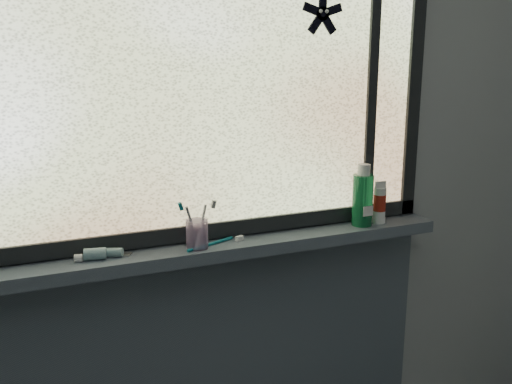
% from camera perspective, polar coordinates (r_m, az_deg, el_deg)
% --- Properties ---
extents(wall_back, '(3.00, 0.01, 2.50)m').
position_cam_1_polar(wall_back, '(1.80, -5.50, 2.46)').
color(wall_back, '#9EA3A8').
rests_on(wall_back, ground).
extents(windowsill, '(1.62, 0.14, 0.04)m').
position_cam_1_polar(windowsill, '(1.79, -4.58, -5.83)').
color(windowsill, '#495462').
rests_on(windowsill, wall_back).
extents(window_pane, '(1.50, 0.01, 1.00)m').
position_cam_1_polar(window_pane, '(1.74, -5.47, 11.40)').
color(window_pane, silver).
rests_on(window_pane, wall_back).
extents(frame_bottom, '(1.60, 0.03, 0.05)m').
position_cam_1_polar(frame_bottom, '(1.82, -5.10, -3.88)').
color(frame_bottom, black).
rests_on(frame_bottom, windowsill).
extents(frame_right, '(0.05, 0.03, 1.10)m').
position_cam_1_polar(frame_right, '(2.11, 15.50, 11.35)').
color(frame_right, black).
rests_on(frame_right, wall_back).
extents(frame_mullion, '(0.03, 0.03, 1.00)m').
position_cam_1_polar(frame_mullion, '(2.00, 11.49, 11.47)').
color(frame_mullion, black).
rests_on(frame_mullion, wall_back).
extents(starfish_sticker, '(0.15, 0.02, 0.15)m').
position_cam_1_polar(starfish_sticker, '(1.89, 6.67, 17.29)').
color(starfish_sticker, black).
rests_on(starfish_sticker, window_pane).
extents(toothpaste_tube, '(0.20, 0.09, 0.03)m').
position_cam_1_polar(toothpaste_tube, '(1.71, -15.11, -5.90)').
color(toothpaste_tube, silver).
rests_on(toothpaste_tube, windowsill).
extents(toothbrush_cup, '(0.07, 0.07, 0.09)m').
position_cam_1_polar(toothbrush_cup, '(1.74, -5.92, -4.21)').
color(toothbrush_cup, '#CEA6DB').
rests_on(toothbrush_cup, windowsill).
extents(toothbrush_lying, '(0.21, 0.10, 0.01)m').
position_cam_1_polar(toothbrush_lying, '(1.77, -4.58, -5.13)').
color(toothbrush_lying, '#0D6978').
rests_on(toothbrush_lying, windowsill).
extents(mouthwash_bottle, '(0.09, 0.09, 0.18)m').
position_cam_1_polar(mouthwash_bottle, '(1.98, 10.63, -0.29)').
color(mouthwash_bottle, '#1A8B4C').
rests_on(mouthwash_bottle, windowsill).
extents(cream_tube, '(0.05, 0.05, 0.11)m').
position_cam_1_polar(cream_tube, '(2.03, 12.27, -0.86)').
color(cream_tube, silver).
rests_on(cream_tube, windowsill).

